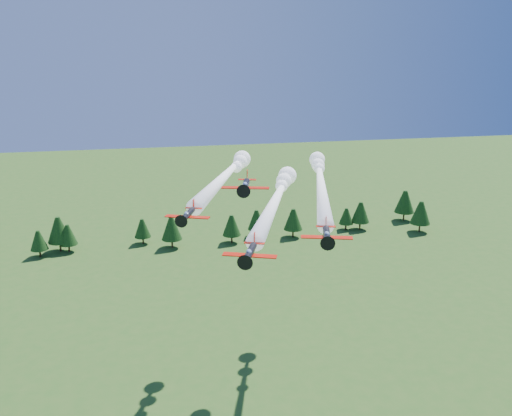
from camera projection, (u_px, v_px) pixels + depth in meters
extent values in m
cylinder|color=black|center=(250.00, 252.00, 73.90)|extent=(2.74, 5.18, 0.96)
cone|color=black|center=(246.00, 261.00, 71.04)|extent=(1.20, 1.15, 0.96)
cone|color=black|center=(245.00, 262.00, 70.49)|extent=(0.55, 0.55, 0.42)
cylinder|color=black|center=(245.00, 263.00, 70.34)|extent=(1.90, 0.75, 2.01)
cube|color=red|center=(250.00, 255.00, 73.62)|extent=(7.09, 3.73, 0.12)
cube|color=red|center=(254.00, 243.00, 77.11)|extent=(2.89, 1.75, 0.07)
cube|color=red|center=(255.00, 237.00, 76.99)|extent=(0.40, 0.88, 1.39)
ellipsoid|color=#809AC7|center=(249.00, 252.00, 72.97)|extent=(1.05, 1.32, 0.60)
sphere|color=white|center=(282.00, 187.00, 107.56)|extent=(2.30, 2.30, 2.30)
sphere|color=white|center=(285.00, 181.00, 111.80)|extent=(3.00, 3.00, 3.00)
sphere|color=white|center=(287.00, 176.00, 116.05)|extent=(3.70, 3.70, 3.70)
cylinder|color=black|center=(188.00, 214.00, 83.75)|extent=(2.56, 4.84, 0.90)
cone|color=black|center=(182.00, 220.00, 81.08)|extent=(1.12, 1.07, 0.90)
cone|color=black|center=(181.00, 221.00, 80.57)|extent=(0.51, 0.52, 0.39)
cylinder|color=black|center=(181.00, 221.00, 80.42)|extent=(1.77, 0.70, 1.88)
cube|color=red|center=(187.00, 217.00, 83.49)|extent=(6.62, 3.49, 0.11)
cube|color=red|center=(194.00, 208.00, 86.75)|extent=(2.70, 1.64, 0.06)
cube|color=red|center=(194.00, 203.00, 86.64)|extent=(0.38, 0.82, 1.30)
ellipsoid|color=#809AC7|center=(186.00, 213.00, 82.89)|extent=(0.99, 1.23, 0.56)
sphere|color=white|center=(235.00, 166.00, 116.68)|extent=(2.30, 2.30, 2.30)
sphere|color=white|center=(239.00, 162.00, 120.85)|extent=(3.00, 3.00, 3.00)
sphere|color=white|center=(243.00, 158.00, 125.03)|extent=(3.70, 3.70, 3.70)
cylinder|color=black|center=(327.00, 234.00, 82.23)|extent=(2.48, 5.49, 1.00)
cone|color=black|center=(328.00, 242.00, 79.21)|extent=(1.22, 1.15, 1.00)
cone|color=black|center=(328.00, 243.00, 78.63)|extent=(0.55, 0.56, 0.44)
cylinder|color=black|center=(328.00, 243.00, 78.47)|extent=(2.04, 0.63, 2.11)
cube|color=red|center=(327.00, 237.00, 81.94)|extent=(7.52, 3.38, 0.12)
cube|color=red|center=(326.00, 226.00, 85.63)|extent=(3.04, 1.64, 0.07)
cube|color=red|center=(326.00, 221.00, 85.51)|extent=(0.35, 0.94, 1.46)
ellipsoid|color=#809AC7|center=(327.00, 234.00, 81.26)|extent=(1.03, 1.36, 0.63)
sphere|color=white|center=(319.00, 169.00, 124.46)|extent=(2.30, 2.30, 2.30)
sphere|color=white|center=(319.00, 164.00, 129.89)|extent=(3.00, 3.00, 3.00)
sphere|color=white|center=(318.00, 159.00, 135.31)|extent=(3.70, 3.70, 3.70)
cylinder|color=black|center=(245.00, 185.00, 90.16)|extent=(2.42, 5.59, 1.02)
cone|color=black|center=(244.00, 190.00, 87.08)|extent=(1.22, 1.15, 1.02)
cone|color=black|center=(244.00, 191.00, 86.49)|extent=(0.55, 0.56, 0.45)
cylinder|color=black|center=(243.00, 191.00, 86.32)|extent=(2.08, 0.60, 2.15)
cube|color=red|center=(245.00, 188.00, 89.86)|extent=(7.66, 3.29, 0.12)
cube|color=red|center=(247.00, 180.00, 93.62)|extent=(3.09, 1.61, 0.07)
cube|color=red|center=(247.00, 175.00, 93.49)|extent=(0.34, 0.96, 1.48)
ellipsoid|color=#809AC7|center=(245.00, 184.00, 89.17)|extent=(1.03, 1.37, 0.64)
cylinder|color=#382314|center=(69.00, 248.00, 187.52)|extent=(0.60, 0.60, 2.60)
cone|color=black|center=(68.00, 235.00, 186.23)|extent=(5.94, 5.94, 6.69)
cylinder|color=#382314|center=(404.00, 216.00, 220.75)|extent=(0.60, 0.60, 3.30)
cone|color=black|center=(405.00, 202.00, 219.11)|extent=(7.55, 7.55, 8.49)
cylinder|color=#382314|center=(360.00, 226.00, 210.08)|extent=(0.60, 0.60, 2.90)
cone|color=black|center=(361.00, 212.00, 208.64)|extent=(6.63, 6.63, 7.46)
cylinder|color=#382314|center=(172.00, 243.00, 191.34)|extent=(0.60, 0.60, 3.01)
cone|color=black|center=(172.00, 228.00, 189.84)|extent=(6.89, 6.89, 7.75)
cylinder|color=#382314|center=(293.00, 233.00, 201.80)|extent=(0.60, 0.60, 2.88)
cone|color=black|center=(293.00, 219.00, 200.37)|extent=(6.59, 6.59, 7.42)
cylinder|color=#382314|center=(143.00, 240.00, 195.19)|extent=(0.60, 0.60, 2.45)
cone|color=black|center=(142.00, 228.00, 193.97)|extent=(5.60, 5.60, 6.30)
cylinder|color=#382314|center=(232.00, 239.00, 196.10)|extent=(0.60, 0.60, 2.75)
cone|color=black|center=(232.00, 225.00, 194.73)|extent=(6.29, 6.29, 7.08)
cylinder|color=#382314|center=(346.00, 227.00, 209.92)|extent=(0.60, 0.60, 2.28)
cone|color=black|center=(346.00, 216.00, 208.78)|extent=(5.21, 5.21, 5.86)
cylinder|color=#382314|center=(40.00, 253.00, 183.28)|extent=(0.60, 0.60, 2.44)
cone|color=black|center=(39.00, 240.00, 182.07)|extent=(5.59, 5.59, 6.29)
cylinder|color=#382314|center=(257.00, 233.00, 202.49)|extent=(0.60, 0.60, 2.71)
cone|color=black|center=(257.00, 220.00, 201.14)|extent=(6.20, 6.20, 6.97)
cylinder|color=#382314|center=(419.00, 227.00, 207.41)|extent=(0.60, 0.60, 3.18)
cone|color=black|center=(421.00, 213.00, 205.83)|extent=(7.27, 7.27, 8.18)
cylinder|color=#382314|center=(60.00, 246.00, 187.92)|extent=(0.60, 0.60, 3.29)
cone|color=black|center=(59.00, 230.00, 186.29)|extent=(7.52, 7.52, 8.46)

